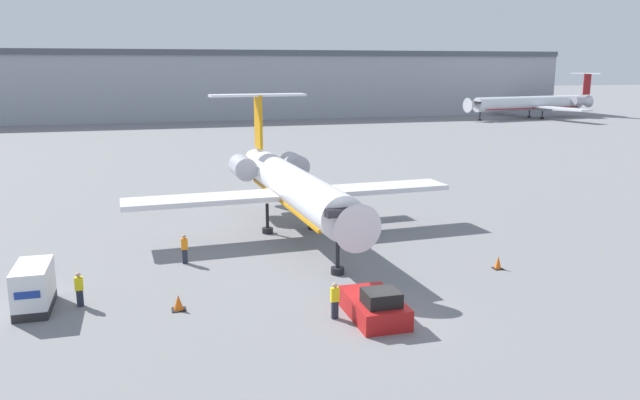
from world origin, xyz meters
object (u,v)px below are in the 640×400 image
luggage_cart (34,287)px  traffic_cone_left (178,303)px  traffic_cone_right (498,263)px  airplane_parked_far_left (533,103)px  worker_near_tug (335,300)px  worker_by_wing (185,248)px  worker_on_apron (79,288)px  airplane_main (292,184)px  pushback_tug (375,306)px

luggage_cart → traffic_cone_left: 7.27m
traffic_cone_right → airplane_parked_far_left: 115.04m
worker_near_tug → worker_by_wing: size_ratio=0.98×
luggage_cart → traffic_cone_right: luggage_cart is taller
worker_on_apron → traffic_cone_left: 5.17m
airplane_main → worker_near_tug: bearing=-95.9°
traffic_cone_left → airplane_parked_far_left: (85.11, 95.42, 3.10)m
luggage_cart → traffic_cone_left: size_ratio=4.33×
airplane_parked_far_left → pushback_tug: bearing=-127.5°
pushback_tug → traffic_cone_right: pushback_tug is taller
airplane_main → airplane_parked_far_left: size_ratio=0.68×
pushback_tug → airplane_parked_far_left: 124.88m
luggage_cart → worker_on_apron: bearing=-4.6°
worker_on_apron → worker_near_tug: bearing=-22.6°
worker_on_apron → traffic_cone_right: (23.71, -0.48, -0.57)m
worker_near_tug → airplane_parked_far_left: bearing=51.7°
worker_near_tug → traffic_cone_right: worker_near_tug is taller
luggage_cart → worker_by_wing: (7.75, 5.56, -0.18)m
worker_near_tug → traffic_cone_left: worker_near_tug is taller
luggage_cart → traffic_cone_right: bearing=-1.4°
luggage_cart → worker_on_apron: luggage_cart is taller
worker_on_apron → pushback_tug: bearing=-21.6°
pushback_tug → luggage_cart: luggage_cart is taller
pushback_tug → worker_by_wing: size_ratio=2.30×
traffic_cone_left → airplane_parked_far_left: size_ratio=0.02×
pushback_tug → luggage_cart: 17.01m
pushback_tug → worker_near_tug: size_ratio=2.34×
airplane_main → airplane_parked_far_left: (76.23, 82.54, -0.11)m
pushback_tug → worker_by_wing: bearing=126.4°
worker_on_apron → traffic_cone_left: (4.79, -1.87, -0.57)m
worker_near_tug → pushback_tug: bearing=-14.7°
traffic_cone_right → traffic_cone_left: bearing=-175.8°
luggage_cart → worker_by_wing: 9.54m
worker_by_wing → airplane_parked_far_left: bearing=46.2°
luggage_cart → airplane_parked_far_left: size_ratio=0.10×
traffic_cone_right → worker_on_apron: bearing=178.8°
airplane_main → traffic_cone_left: 15.97m
airplane_main → pushback_tug: size_ratio=5.78×
airplane_parked_far_left → airplane_main: bearing=-132.7°
airplane_parked_far_left → luggage_cart: bearing=-134.6°
worker_by_wing → traffic_cone_right: bearing=-18.9°
worker_near_tug → worker_by_wing: 12.51m
airplane_parked_far_left → worker_by_wing: bearing=-133.8°
pushback_tug → airplane_parked_far_left: airplane_parked_far_left is taller
worker_by_wing → worker_on_apron: 8.02m
airplane_main → pushback_tug: bearing=-89.2°
airplane_main → pushback_tug: (0.22, -16.51, -2.96)m
worker_near_tug → airplane_parked_far_left: 125.64m
worker_by_wing → airplane_main: bearing=33.2°
traffic_cone_right → airplane_parked_far_left: bearing=54.9°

